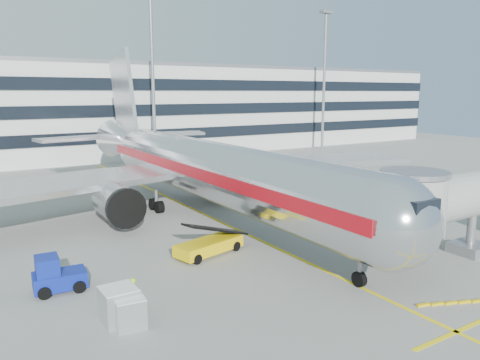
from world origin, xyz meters
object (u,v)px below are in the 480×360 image
cargo_container_left (119,305)px  main_jet (198,166)px  baggage_tug (56,276)px  belt_loader (209,244)px  cargo_container_front (129,312)px  ramp_worker (134,293)px

cargo_container_left → main_jet: bearing=52.4°
baggage_tug → cargo_container_left: size_ratio=1.69×
belt_loader → cargo_container_front: belt_loader is taller
belt_loader → cargo_container_left: bearing=-143.4°
main_jet → ramp_worker: size_ratio=31.48×
cargo_container_front → ramp_worker: bearing=63.5°
cargo_container_left → ramp_worker: (1.08, 0.92, -0.04)m
ramp_worker → cargo_container_left: bearing=163.6°
baggage_tug → cargo_container_front: bearing=-70.4°
cargo_container_front → ramp_worker: (0.83, 1.66, 0.08)m
main_jet → cargo_container_front: main_jet is taller
main_jet → cargo_container_front: 21.60m
cargo_container_front → ramp_worker: size_ratio=0.93×
main_jet → belt_loader: main_jet is taller
baggage_tug → main_jet: bearing=37.9°
baggage_tug → ramp_worker: 5.17m
ramp_worker → baggage_tug: bearing=67.9°
baggage_tug → cargo_container_left: baggage_tug is taller
main_jet → cargo_container_left: main_jet is taller
belt_loader → ramp_worker: bearing=-144.0°
main_jet → cargo_container_left: 21.15m
belt_loader → cargo_container_left: size_ratio=3.12×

